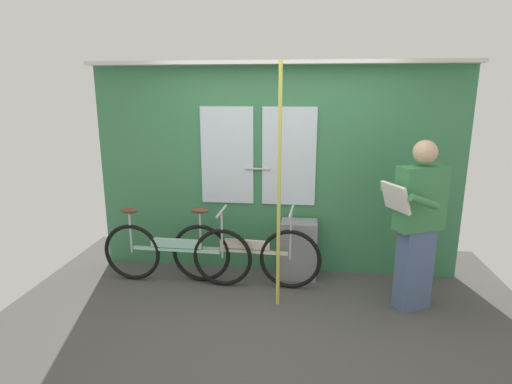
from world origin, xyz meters
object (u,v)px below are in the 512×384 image
passenger_reading_newspaper (417,223)px  handrail_pole (279,190)px  bicycle_near_door (244,254)px  trash_bin_by_wall (299,249)px  bicycle_leaning_behind (176,253)px

passenger_reading_newspaper → handrail_pole: size_ratio=0.70×
bicycle_near_door → handrail_pole: handrail_pole is taller
passenger_reading_newspaper → bicycle_near_door: bearing=-34.9°
handrail_pole → passenger_reading_newspaper: bearing=3.9°
passenger_reading_newspaper → trash_bin_by_wall: 1.36m
bicycle_near_door → handrail_pole: size_ratio=0.70×
bicycle_near_door → bicycle_leaning_behind: 0.75m
bicycle_leaning_behind → handrail_pole: handrail_pole is taller
bicycle_leaning_behind → trash_bin_by_wall: bearing=14.6°
passenger_reading_newspaper → handrail_pole: 1.34m
bicycle_near_door → trash_bin_by_wall: bearing=27.8°
bicycle_near_door → bicycle_leaning_behind: bicycle_near_door is taller
bicycle_near_door → bicycle_leaning_behind: (-0.75, -0.03, -0.01)m
bicycle_leaning_behind → trash_bin_by_wall: bicycle_leaning_behind is taller
bicycle_leaning_behind → passenger_reading_newspaper: 2.52m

